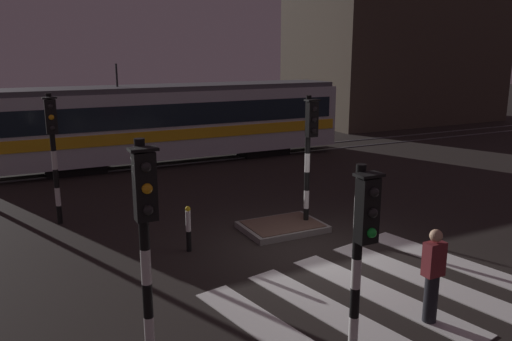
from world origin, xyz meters
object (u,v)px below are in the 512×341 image
object	(u,v)px
tram	(173,121)
traffic_light_median_centre	(310,142)
traffic_light_corner_near_left	(146,229)
pedestrian_waiting_at_kerb	(433,276)
bollard_island_edge	(188,229)
traffic_light_kerb_mid_left	(362,242)
traffic_light_corner_far_left	(53,140)

from	to	relation	value
tram	traffic_light_median_centre	bearing A→B (deg)	-86.33
traffic_light_corner_near_left	pedestrian_waiting_at_kerb	world-z (taller)	traffic_light_corner_near_left
traffic_light_median_centre	bollard_island_edge	xyz separation A→B (m)	(-3.43, -0.19, -1.77)
traffic_light_kerb_mid_left	tram	bearing A→B (deg)	81.88
tram	bollard_island_edge	world-z (taller)	tram
traffic_light_kerb_mid_left	traffic_light_corner_near_left	size ratio (longest dim) A/B	0.89
pedestrian_waiting_at_kerb	bollard_island_edge	distance (m)	5.65
pedestrian_waiting_at_kerb	bollard_island_edge	xyz separation A→B (m)	(-2.68, 4.97, -0.32)
traffic_light_corner_near_left	traffic_light_median_centre	distance (m)	7.24
tram	traffic_light_corner_far_left	bearing A→B (deg)	-129.34
traffic_light_median_centre	traffic_light_corner_far_left	bearing A→B (deg)	151.50
tram	bollard_island_edge	xyz separation A→B (m)	(-2.80, -9.90, -1.19)
traffic_light_corner_near_left	pedestrian_waiting_at_kerb	size ratio (longest dim) A/B	2.07
traffic_light_kerb_mid_left	traffic_light_corner_near_left	distance (m)	2.93
traffic_light_median_centre	pedestrian_waiting_at_kerb	distance (m)	5.41
traffic_light_kerb_mid_left	pedestrian_waiting_at_kerb	xyz separation A→B (m)	(2.09, 0.64, -1.20)
tram	bollard_island_edge	size ratio (longest dim) A/B	13.56
tram	traffic_light_corner_near_left	bearing A→B (deg)	-108.84
traffic_light_kerb_mid_left	traffic_light_corner_far_left	xyz separation A→B (m)	(-3.10, 9.02, 0.27)
traffic_light_median_centre	traffic_light_corner_far_left	world-z (taller)	traffic_light_corner_far_left
traffic_light_corner_far_left	pedestrian_waiting_at_kerb	world-z (taller)	traffic_light_corner_far_left
traffic_light_kerb_mid_left	traffic_light_corner_far_left	distance (m)	9.55
traffic_light_median_centre	traffic_light_kerb_mid_left	bearing A→B (deg)	-116.06
tram	pedestrian_waiting_at_kerb	xyz separation A→B (m)	(-0.13, -14.87, -0.87)
pedestrian_waiting_at_kerb	traffic_light_corner_far_left	bearing A→B (deg)	121.76
tram	pedestrian_waiting_at_kerb	bearing A→B (deg)	-90.49
tram	bollard_island_edge	distance (m)	10.36
traffic_light_corner_near_left	traffic_light_median_centre	world-z (taller)	traffic_light_corner_near_left
traffic_light_kerb_mid_left	traffic_light_corner_near_left	world-z (taller)	traffic_light_corner_near_left
tram	pedestrian_waiting_at_kerb	size ratio (longest dim) A/B	8.80
traffic_light_kerb_mid_left	traffic_light_median_centre	size ratio (longest dim) A/B	0.89
traffic_light_corner_near_left	traffic_light_median_centre	size ratio (longest dim) A/B	1.00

